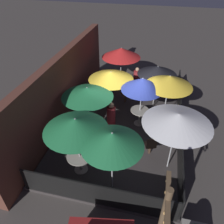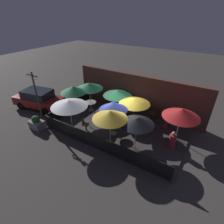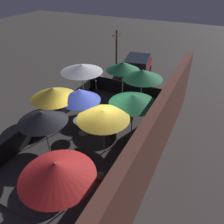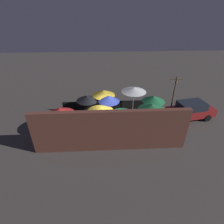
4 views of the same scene
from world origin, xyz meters
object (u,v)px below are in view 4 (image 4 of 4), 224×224
Objects in this scene: dining_table_1 at (150,124)px; light_post at (174,94)px; patron_0 at (66,120)px; patio_umbrella_0 at (109,99)px; patio_chair_0 at (89,122)px; patron_1 at (73,133)px; patio_umbrella_7 at (134,90)px; patio_umbrella_6 at (60,112)px; dining_table_0 at (109,114)px; patio_umbrella_4 at (122,113)px; patio_umbrella_5 at (104,93)px; patio_umbrella_1 at (152,107)px; parked_car_0 at (191,110)px; planter_box at (158,104)px; patio_umbrella_2 at (154,99)px; patio_chair_2 at (88,138)px; patio_chair_1 at (129,111)px; patio_umbrella_3 at (87,98)px; patio_umbrella_8 at (100,109)px; patron_2 at (116,122)px.

light_post reaches higher than dining_table_1.
patio_umbrella_0 is at bearing -6.51° from patron_0.
patron_1 is at bearing -155.60° from patio_chair_0.
patron_0 is at bearing 139.46° from patio_chair_0.
patio_umbrella_7 is 6.58m from patron_0.
patio_umbrella_6 is 2.54m from patio_chair_0.
patio_umbrella_6 is 10.03m from light_post.
patron_1 is (2.78, 2.50, -0.03)m from dining_table_0.
patio_umbrella_5 is at bearing -67.10° from patio_umbrella_4.
parked_car_0 is at bearing -156.71° from patio_umbrella_1.
dining_table_0 is 0.84× the size of planter_box.
dining_table_0 is at bearing 0.00° from patio_chair_0.
patio_umbrella_2 is at bearing 61.97° from planter_box.
patio_umbrella_7 is at bearing -13.41° from patio_chair_2.
patron_0 is (5.54, 1.33, -0.00)m from patio_chair_1.
patron_1 is (5.09, 3.90, -1.69)m from patio_umbrella_7.
patio_umbrella_5 is at bearing 28.10° from patio_chair_0.
patio_umbrella_4 reaches higher than patron_1.
parked_car_0 is (-6.41, -2.18, -1.23)m from patio_umbrella_4.
patio_umbrella_0 is 1.10× the size of patio_umbrella_3.
patio_umbrella_1 is at bearing 177.14° from patio_umbrella_8.
patio_chair_1 is at bearing -156.60° from patron_1.
parked_car_0 reaches higher than patron_2.
patio_umbrella_5 is 2.53× the size of patio_chair_0.
dining_table_0 is at bearing -0.00° from patio_chair_1.
dining_table_0 is at bearing 0.00° from patio_umbrella_0.
dining_table_0 is at bearing 164.19° from patio_umbrella_3.
patio_umbrella_7 is at bearing -136.13° from patio_umbrella_8.
patio_chair_2 is at bearing -66.83° from patron_0.
patio_umbrella_5 is 2.86m from patio_chair_1.
patio_umbrella_5 is at bearing -37.54° from dining_table_1.
dining_table_0 is at bearing -6.51° from patron_0.
patio_chair_1 is 5.51m from parked_car_0.
patio_umbrella_0 reaches higher than patio_umbrella_8.
patron_1 is at bearing 25.44° from patio_umbrella_8.
patio_umbrella_8 is 0.59× the size of light_post.
planter_box is at bearing -166.65° from patio_umbrella_3.
patron_0 is at bearing 9.98° from light_post.
patron_1 is 9.10m from planter_box.
patio_umbrella_3 reaches higher than patron_1.
patio_umbrella_6 is 1.73× the size of patron_2.
patio_umbrella_8 is 2.55× the size of dining_table_0.
patio_chair_2 reaches higher than dining_table_1.
patron_2 is at bearing -174.27° from patio_umbrella_6.
patron_0 is (6.90, -1.07, -1.66)m from patio_umbrella_1.
patron_0 is (3.68, 0.65, -0.11)m from dining_table_0.
patio_umbrella_6 is 0.51× the size of parked_car_0.
patio_umbrella_3 is 2.88m from patio_umbrella_6.
patio_chair_1 reaches higher than planter_box.
patio_umbrella_4 is 2.70m from dining_table_1.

